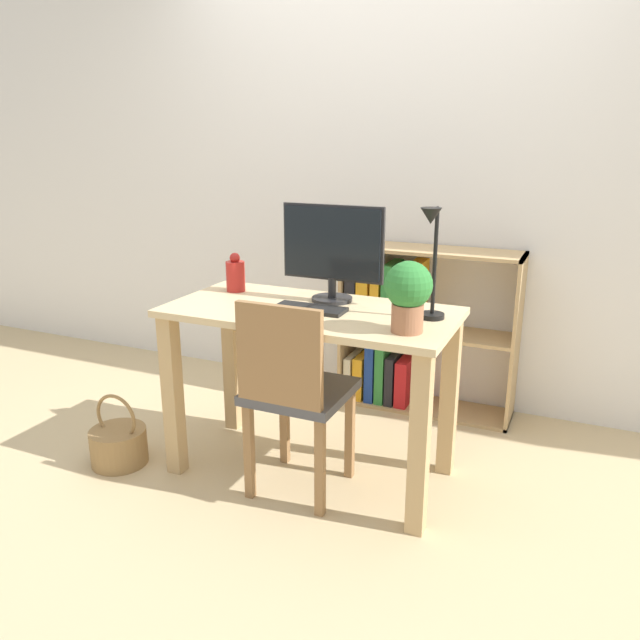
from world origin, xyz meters
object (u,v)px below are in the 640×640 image
object	(u,v)px
monitor	(332,248)
potted_plant	(408,292)
desk_lamp	(432,253)
basket	(119,444)
vase	(235,275)
bookshelf	(398,330)
keyboard	(310,309)
chair	(294,389)

from	to	relation	value
monitor	potted_plant	distance (m)	0.53
desk_lamp	monitor	bearing A→B (deg)	163.09
desk_lamp	basket	xyz separation A→B (m)	(-1.36, -0.32, -0.95)
desk_lamp	basket	world-z (taller)	desk_lamp
vase	basket	world-z (taller)	vase
potted_plant	basket	bearing A→B (deg)	-173.15
bookshelf	desk_lamp	bearing A→B (deg)	-66.34
basket	vase	bearing A→B (deg)	47.89
monitor	vase	distance (m)	0.51
keyboard	chair	xyz separation A→B (m)	(0.00, -0.17, -0.30)
chair	basket	distance (m)	0.96
monitor	bookshelf	size ratio (longest dim) A/B	0.49
desk_lamp	bookshelf	xyz separation A→B (m)	(-0.38, 0.86, -0.61)
desk_lamp	potted_plant	world-z (taller)	desk_lamp
potted_plant	monitor	bearing A→B (deg)	144.91
potted_plant	bookshelf	xyz separation A→B (m)	(-0.34, 1.02, -0.49)
vase	potted_plant	distance (m)	0.96
monitor	chair	bearing A→B (deg)	-92.66
keyboard	desk_lamp	xyz separation A→B (m)	(0.49, 0.04, 0.27)
monitor	desk_lamp	distance (m)	0.50
monitor	chair	xyz separation A→B (m)	(-0.02, -0.36, -0.53)
vase	chair	xyz separation A→B (m)	(0.47, -0.34, -0.37)
monitor	desk_lamp	bearing A→B (deg)	-16.91
chair	basket	xyz separation A→B (m)	(-0.87, -0.10, -0.39)
keyboard	potted_plant	size ratio (longest dim) A/B	1.13
potted_plant	keyboard	bearing A→B (deg)	165.59
keyboard	basket	bearing A→B (deg)	-162.33
desk_lamp	potted_plant	xyz separation A→B (m)	(-0.04, -0.16, -0.12)
vase	bookshelf	size ratio (longest dim) A/B	0.19
monitor	desk_lamp	world-z (taller)	desk_lamp
potted_plant	chair	world-z (taller)	potted_plant
monitor	vase	bearing A→B (deg)	-177.63
chair	desk_lamp	bearing A→B (deg)	14.60
desk_lamp	chair	distance (m)	0.78
monitor	desk_lamp	size ratio (longest dim) A/B	1.03
desk_lamp	keyboard	bearing A→B (deg)	-175.04
monitor	chair	distance (m)	0.64
vase	potted_plant	bearing A→B (deg)	-17.18
monitor	bookshelf	xyz separation A→B (m)	(0.09, 0.72, -0.57)
potted_plant	chair	distance (m)	0.63
keyboard	potted_plant	distance (m)	0.49
potted_plant	bookshelf	size ratio (longest dim) A/B	0.28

